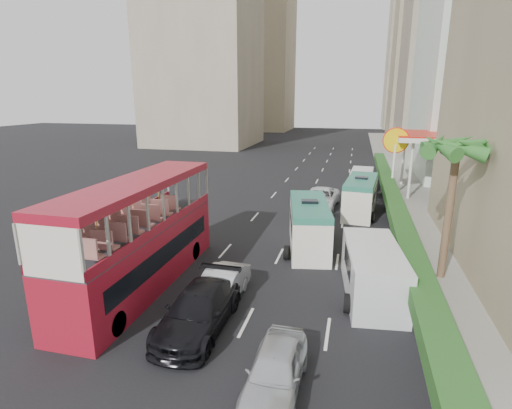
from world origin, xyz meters
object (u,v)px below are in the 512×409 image
(van_asset, at_px, (320,207))
(panel_van_near, at_px, (373,272))
(car_silver_lane_b, at_px, (275,389))
(car_black, at_px, (200,328))
(car_silver_lane_a, at_px, (221,302))
(palm_tree, at_px, (449,213))
(panel_van_far, at_px, (361,180))
(minibus_far, at_px, (360,196))
(minibus_near, at_px, (309,225))
(shell_station, at_px, (430,164))
(double_decker_bus, at_px, (140,234))

(van_asset, height_order, panel_van_near, panel_van_near)
(car_silver_lane_b, relative_size, panel_van_near, 0.72)
(car_black, distance_m, van_asset, 19.03)
(car_silver_lane_a, bearing_deg, palm_tree, 28.34)
(panel_van_far, bearing_deg, car_silver_lane_a, -100.72)
(minibus_far, bearing_deg, car_silver_lane_b, -91.49)
(car_silver_lane_a, distance_m, panel_van_far, 24.29)
(van_asset, distance_m, panel_van_near, 14.91)
(minibus_near, distance_m, shell_station, 18.63)
(minibus_near, height_order, shell_station, shell_station)
(van_asset, height_order, minibus_near, minibus_near)
(minibus_near, bearing_deg, minibus_far, 59.50)
(car_black, bearing_deg, car_silver_lane_b, -36.18)
(van_asset, xyz_separation_m, panel_van_far, (3.19, 6.80, 0.97))
(car_silver_lane_a, height_order, minibus_far, minibus_far)
(car_silver_lane_b, relative_size, van_asset, 0.76)
(panel_van_near, distance_m, palm_tree, 4.70)
(double_decker_bus, xyz_separation_m, palm_tree, (13.80, 4.00, 0.85))
(double_decker_bus, distance_m, car_silver_lane_b, 9.56)
(palm_tree, bearing_deg, minibus_near, 158.04)
(panel_van_far, distance_m, palm_tree, 19.31)
(car_silver_lane_a, distance_m, shell_station, 26.69)
(minibus_near, xyz_separation_m, panel_van_far, (3.08, 16.06, -0.40))
(car_silver_lane_b, xyz_separation_m, van_asset, (-0.58, 21.41, 0.00))
(palm_tree, bearing_deg, car_silver_lane_a, -154.06)
(minibus_near, bearing_deg, palm_tree, -32.42)
(van_asset, xyz_separation_m, palm_tree, (6.91, -12.00, 3.38))
(palm_tree, bearing_deg, shell_station, 83.40)
(car_black, distance_m, panel_van_near, 7.93)
(car_silver_lane_b, relative_size, panel_van_far, 0.84)
(double_decker_bus, height_order, minibus_far, double_decker_bus)
(double_decker_bus, relative_size, minibus_near, 1.77)
(car_silver_lane_b, distance_m, palm_tree, 11.83)
(van_asset, relative_size, palm_tree, 0.84)
(car_silver_lane_b, xyz_separation_m, palm_tree, (6.33, 9.41, 3.38))
(car_silver_lane_a, relative_size, van_asset, 0.80)
(minibus_far, distance_m, palm_tree, 11.65)
(minibus_far, relative_size, shell_station, 0.76)
(car_black, distance_m, minibus_near, 10.11)
(car_black, relative_size, shell_station, 0.67)
(minibus_near, distance_m, panel_van_far, 16.36)
(double_decker_bus, xyz_separation_m, van_asset, (6.89, 16.00, -2.53))
(panel_van_far, height_order, shell_station, shell_station)
(minibus_near, relative_size, minibus_far, 1.01)
(minibus_near, relative_size, panel_van_far, 1.28)
(double_decker_bus, distance_m, minibus_far, 17.88)
(double_decker_bus, bearing_deg, shell_station, 55.18)
(minibus_far, height_order, panel_van_far, minibus_far)
(car_silver_lane_a, height_order, panel_van_near, panel_van_near)
(shell_station, bearing_deg, car_silver_lane_b, -106.72)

